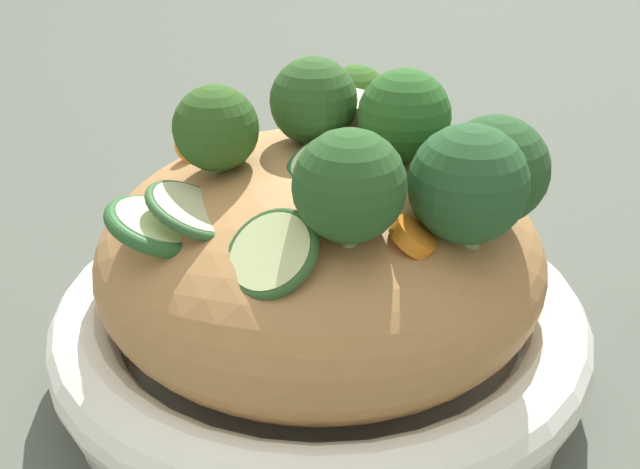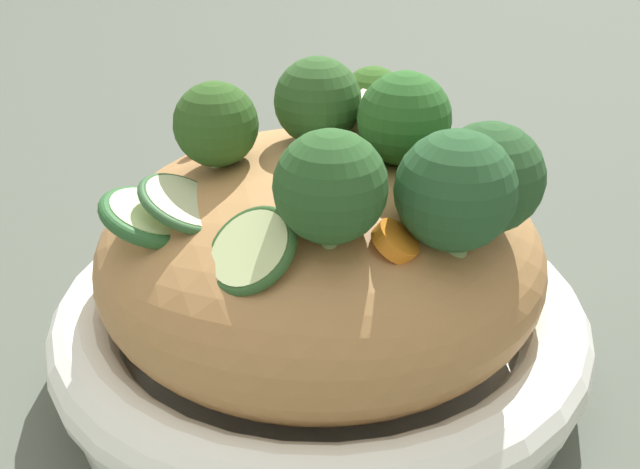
{
  "view_description": "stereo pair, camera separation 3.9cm",
  "coord_description": "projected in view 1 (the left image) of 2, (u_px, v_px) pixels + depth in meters",
  "views": [
    {
      "loc": [
        -0.06,
        -0.34,
        0.27
      ],
      "look_at": [
        0.0,
        0.0,
        0.09
      ],
      "focal_mm": 42.17,
      "sensor_mm": 36.0,
      "label": 1
    },
    {
      "loc": [
        -0.02,
        -0.34,
        0.27
      ],
      "look_at": [
        0.0,
        0.0,
        0.09
      ],
      "focal_mm": 42.17,
      "sensor_mm": 36.0,
      "label": 2
    }
  ],
  "objects": [
    {
      "name": "carrot_coins",
      "position": [
        326.0,
        177.0,
        0.36
      ],
      "size": [
        0.13,
        0.14,
        0.03
      ],
      "color": "orange",
      "rests_on": "serving_bowl"
    },
    {
      "name": "zucchini_slices",
      "position": [
        230.0,
        211.0,
        0.33
      ],
      "size": [
        0.13,
        0.11,
        0.04
      ],
      "color": "beige",
      "rests_on": "serving_bowl"
    },
    {
      "name": "broccoli_florets",
      "position": [
        387.0,
        148.0,
        0.35
      ],
      "size": [
        0.18,
        0.21,
        0.07
      ],
      "color": "#8EB66B",
      "rests_on": "serving_bowl"
    },
    {
      "name": "ground_plane",
      "position": [
        320.0,
        368.0,
        0.43
      ],
      "size": [
        3.0,
        3.0,
        0.0
      ],
      "primitive_type": "plane",
      "color": "#495146"
    },
    {
      "name": "serving_bowl",
      "position": [
        320.0,
        327.0,
        0.42
      ],
      "size": [
        0.29,
        0.29,
        0.06
      ],
      "color": "white",
      "rests_on": "ground_plane"
    },
    {
      "name": "chicken_chunks",
      "position": [
        354.0,
        125.0,
        0.4
      ],
      "size": [
        0.05,
        0.05,
        0.03
      ],
      "color": "beige",
      "rests_on": "serving_bowl"
    },
    {
      "name": "noodle_heap",
      "position": [
        320.0,
        253.0,
        0.4
      ],
      "size": [
        0.23,
        0.23,
        0.11
      ],
      "color": "#AD7D48",
      "rests_on": "serving_bowl"
    }
  ]
}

